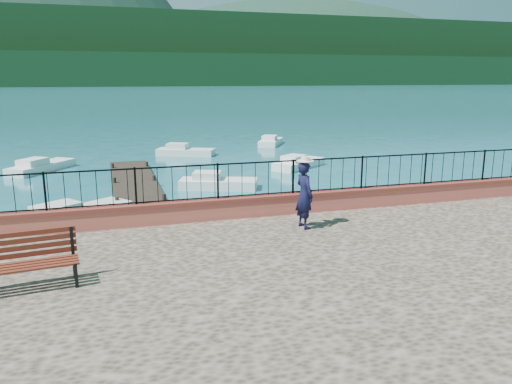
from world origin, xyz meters
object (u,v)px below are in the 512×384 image
park_bench (25,274)px  boat_5 (271,140)px  boat_1 (218,180)px  person (304,195)px  boat_3 (41,164)px  boat_2 (299,161)px  boat_0 (73,211)px  boat_4 (186,149)px

park_bench → boat_5: 29.72m
park_bench → boat_1: size_ratio=0.55×
person → boat_3: 19.58m
boat_1 → boat_2: size_ratio=0.98×
park_bench → boat_0: size_ratio=0.46×
person → boat_5: 25.35m
boat_4 → person: bearing=-65.0°
park_bench → boat_3: size_ratio=0.47×
boat_1 → boat_3: 10.97m
park_bench → boat_1: park_bench is taller
park_bench → person: 6.78m
boat_1 → boat_2: (5.59, 3.96, 0.00)m
park_bench → boat_2: park_bench is taller
boat_3 → boat_5: same height
boat_3 → boat_4: bearing=-33.6°
park_bench → boat_0: 8.89m
person → boat_2: 15.66m
park_bench → boat_4: (6.62, 23.15, -1.11)m
boat_4 → boat_5: 7.72m
person → boat_2: (5.66, 14.50, -1.68)m
boat_4 → boat_0: bearing=-88.1°
boat_3 → boat_5: 16.85m
boat_1 → boat_3: bearing=159.5°
park_bench → boat_1: 14.29m
boat_5 → park_bench: bearing=-177.1°
boat_0 → boat_4: same height
park_bench → boat_2: size_ratio=0.54×
boat_0 → boat_2: size_ratio=1.18×
boat_4 → boat_5: size_ratio=1.14×
boat_3 → boat_4: size_ratio=1.12×
boat_1 → boat_5: bearing=82.3°
person → boat_4: bearing=-8.7°
park_bench → person: size_ratio=1.11×
boat_1 → park_bench: bearing=-97.2°
park_bench → boat_4: size_ratio=0.52×
person → boat_4: size_ratio=0.47×
park_bench → boat_4: bearing=67.5°
person → boat_0: person is taller
boat_0 → boat_3: 11.20m
person → boat_2: bearing=-29.5°
person → boat_4: (0.21, 21.02, -1.68)m
boat_1 → boat_5: 15.45m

